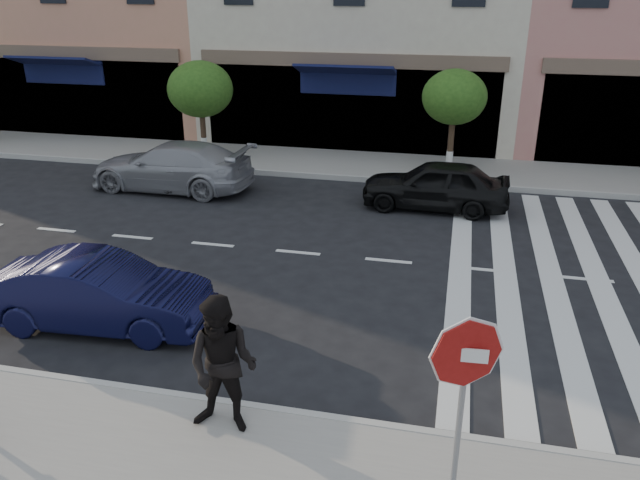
% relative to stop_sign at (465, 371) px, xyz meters
% --- Properties ---
extents(ground, '(120.00, 120.00, 0.00)m').
position_rel_stop_sign_xyz_m(ground, '(-3.52, 2.58, -1.85)').
color(ground, black).
rests_on(ground, ground).
extents(sidewalk_far, '(60.00, 3.00, 0.15)m').
position_rel_stop_sign_xyz_m(sidewalk_far, '(-3.52, 13.58, -1.78)').
color(sidewalk_far, gray).
rests_on(sidewalk_far, ground).
extents(street_tree_wb, '(2.10, 2.10, 3.06)m').
position_rel_stop_sign_xyz_m(street_tree_wb, '(-8.52, 13.38, 0.46)').
color(street_tree_wb, '#473323').
rests_on(street_tree_wb, sidewalk_far).
extents(street_tree_c, '(1.90, 1.90, 3.04)m').
position_rel_stop_sign_xyz_m(street_tree_c, '(-0.52, 13.38, 0.51)').
color(street_tree_c, '#473323').
rests_on(street_tree_c, sidewalk_far).
extents(stop_sign, '(0.82, 0.12, 2.32)m').
position_rel_stop_sign_xyz_m(stop_sign, '(0.00, 0.00, 0.00)').
color(stop_sign, gray).
rests_on(stop_sign, sidewalk_near).
extents(walker, '(0.92, 0.72, 1.88)m').
position_rel_stop_sign_xyz_m(walker, '(-2.89, 0.58, -0.76)').
color(walker, black).
rests_on(walker, sidewalk_near).
extents(car_near_mid, '(3.87, 1.57, 1.25)m').
position_rel_stop_sign_xyz_m(car_near_mid, '(-6.02, 2.80, -1.23)').
color(car_near_mid, black).
rests_on(car_near_mid, ground).
extents(car_far_left, '(4.74, 2.10, 1.35)m').
position_rel_stop_sign_xyz_m(car_far_left, '(-8.17, 10.18, -1.18)').
color(car_far_left, gray).
rests_on(car_far_left, ground).
extents(car_far_mid, '(3.81, 1.63, 1.28)m').
position_rel_stop_sign_xyz_m(car_far_mid, '(-0.78, 10.18, -1.21)').
color(car_far_mid, black).
rests_on(car_far_mid, ground).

